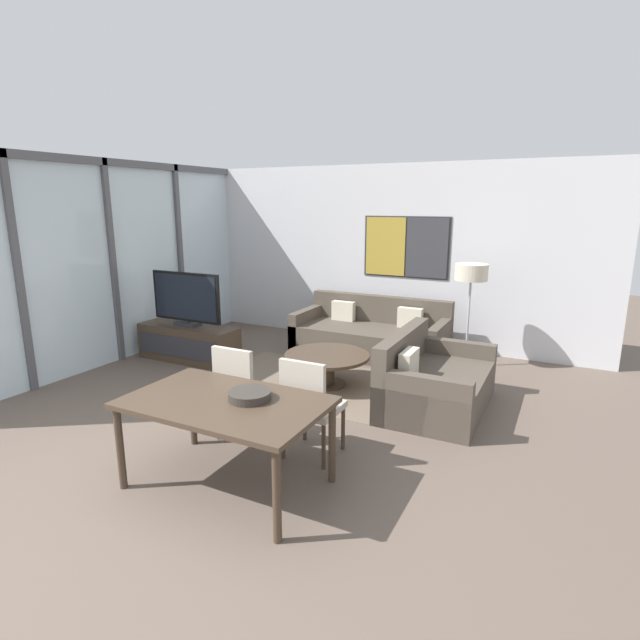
{
  "coord_description": "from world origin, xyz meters",
  "views": [
    {
      "loc": [
        2.77,
        -2.17,
        2.23
      ],
      "look_at": [
        0.32,
        2.63,
        0.95
      ],
      "focal_mm": 28.0,
      "sensor_mm": 36.0,
      "label": 1
    }
  ],
  "objects_px": {
    "floor_lamp": "(471,278)",
    "sofa_side": "(430,383)",
    "fruit_bowl": "(250,395)",
    "dining_chair_left": "(241,387)",
    "television": "(186,299)",
    "tv_console": "(189,343)",
    "dining_table": "(226,409)",
    "sofa_main": "(372,336)",
    "dining_chair_centre": "(309,402)",
    "coffee_table": "(327,362)"
  },
  "relations": [
    {
      "from": "dining_table",
      "to": "floor_lamp",
      "type": "relative_size",
      "value": 1.1
    },
    {
      "from": "dining_chair_centre",
      "to": "television",
      "type": "bearing_deg",
      "value": 149.32
    },
    {
      "from": "tv_console",
      "to": "dining_chair_left",
      "type": "relative_size",
      "value": 1.61
    },
    {
      "from": "coffee_table",
      "to": "fruit_bowl",
      "type": "xyz_separation_m",
      "value": [
        0.45,
        -2.28,
        0.46
      ]
    },
    {
      "from": "sofa_side",
      "to": "dining_table",
      "type": "relative_size",
      "value": 0.99
    },
    {
      "from": "sofa_main",
      "to": "coffee_table",
      "type": "bearing_deg",
      "value": -90.0
    },
    {
      "from": "television",
      "to": "tv_console",
      "type": "bearing_deg",
      "value": -90.0
    },
    {
      "from": "dining_chair_left",
      "to": "sofa_main",
      "type": "bearing_deg",
      "value": 88.41
    },
    {
      "from": "television",
      "to": "floor_lamp",
      "type": "relative_size",
      "value": 0.81
    },
    {
      "from": "dining_table",
      "to": "dining_chair_centre",
      "type": "xyz_separation_m",
      "value": [
        0.38,
        0.68,
        -0.13
      ]
    },
    {
      "from": "fruit_bowl",
      "to": "floor_lamp",
      "type": "distance_m",
      "value": 3.95
    },
    {
      "from": "sofa_main",
      "to": "floor_lamp",
      "type": "relative_size",
      "value": 1.56
    },
    {
      "from": "dining_chair_left",
      "to": "dining_chair_centre",
      "type": "distance_m",
      "value": 0.75
    },
    {
      "from": "floor_lamp",
      "to": "dining_chair_left",
      "type": "bearing_deg",
      "value": -114.95
    },
    {
      "from": "television",
      "to": "sofa_main",
      "type": "height_order",
      "value": "television"
    },
    {
      "from": "dining_chair_centre",
      "to": "coffee_table",
      "type": "bearing_deg",
      "value": 111.35
    },
    {
      "from": "coffee_table",
      "to": "dining_chair_left",
      "type": "distance_m",
      "value": 1.67
    },
    {
      "from": "tv_console",
      "to": "television",
      "type": "xyz_separation_m",
      "value": [
        -0.0,
        0.0,
        0.64
      ]
    },
    {
      "from": "tv_console",
      "to": "dining_table",
      "type": "relative_size",
      "value": 0.96
    },
    {
      "from": "sofa_main",
      "to": "dining_chair_left",
      "type": "bearing_deg",
      "value": -91.59
    },
    {
      "from": "tv_console",
      "to": "sofa_main",
      "type": "distance_m",
      "value": 2.69
    },
    {
      "from": "television",
      "to": "fruit_bowl",
      "type": "distance_m",
      "value": 3.52
    },
    {
      "from": "dining_chair_left",
      "to": "floor_lamp",
      "type": "height_order",
      "value": "floor_lamp"
    },
    {
      "from": "dining_chair_left",
      "to": "dining_chair_centre",
      "type": "relative_size",
      "value": 1.0
    },
    {
      "from": "coffee_table",
      "to": "floor_lamp",
      "type": "relative_size",
      "value": 0.74
    },
    {
      "from": "sofa_side",
      "to": "dining_chair_left",
      "type": "xyz_separation_m",
      "value": [
        -1.4,
        -1.58,
        0.26
      ]
    },
    {
      "from": "television",
      "to": "sofa_side",
      "type": "height_order",
      "value": "television"
    },
    {
      "from": "dining_chair_centre",
      "to": "sofa_side",
      "type": "bearing_deg",
      "value": 68.07
    },
    {
      "from": "fruit_bowl",
      "to": "floor_lamp",
      "type": "bearing_deg",
      "value": 76.06
    },
    {
      "from": "coffee_table",
      "to": "tv_console",
      "type": "bearing_deg",
      "value": 179.65
    },
    {
      "from": "sofa_side",
      "to": "floor_lamp",
      "type": "height_order",
      "value": "floor_lamp"
    },
    {
      "from": "sofa_side",
      "to": "dining_chair_left",
      "type": "relative_size",
      "value": 1.65
    },
    {
      "from": "television",
      "to": "dining_chair_centre",
      "type": "distance_m",
      "value": 3.37
    },
    {
      "from": "sofa_main",
      "to": "fruit_bowl",
      "type": "relative_size",
      "value": 6.63
    },
    {
      "from": "tv_console",
      "to": "dining_chair_centre",
      "type": "relative_size",
      "value": 1.61
    },
    {
      "from": "sofa_main",
      "to": "dining_table",
      "type": "distance_m",
      "value": 3.93
    },
    {
      "from": "floor_lamp",
      "to": "sofa_side",
      "type": "bearing_deg",
      "value": -92.77
    },
    {
      "from": "coffee_table",
      "to": "dining_chair_left",
      "type": "relative_size",
      "value": 1.12
    },
    {
      "from": "television",
      "to": "floor_lamp",
      "type": "height_order",
      "value": "floor_lamp"
    },
    {
      "from": "sofa_main",
      "to": "coffee_table",
      "type": "xyz_separation_m",
      "value": [
        0.0,
        -1.53,
        0.03
      ]
    },
    {
      "from": "floor_lamp",
      "to": "television",
      "type": "bearing_deg",
      "value": -157.3
    },
    {
      "from": "dining_chair_left",
      "to": "coffee_table",
      "type": "bearing_deg",
      "value": 86.95
    },
    {
      "from": "television",
      "to": "dining_table",
      "type": "relative_size",
      "value": 0.74
    },
    {
      "from": "tv_console",
      "to": "sofa_side",
      "type": "relative_size",
      "value": 0.98
    },
    {
      "from": "fruit_bowl",
      "to": "tv_console",
      "type": "bearing_deg",
      "value": 139.36
    },
    {
      "from": "coffee_table",
      "to": "dining_chair_centre",
      "type": "height_order",
      "value": "dining_chair_centre"
    },
    {
      "from": "sofa_main",
      "to": "fruit_bowl",
      "type": "xyz_separation_m",
      "value": [
        0.45,
        -3.8,
        0.5
      ]
    },
    {
      "from": "dining_chair_left",
      "to": "tv_console",
      "type": "bearing_deg",
      "value": 141.92
    },
    {
      "from": "dining_table",
      "to": "fruit_bowl",
      "type": "xyz_separation_m",
      "value": [
        0.16,
        0.1,
        0.11
      ]
    },
    {
      "from": "sofa_side",
      "to": "dining_chair_centre",
      "type": "xyz_separation_m",
      "value": [
        -0.65,
        -1.62,
        0.26
      ]
    }
  ]
}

